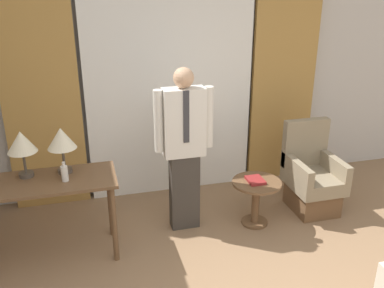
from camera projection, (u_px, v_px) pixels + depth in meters
wall_back at (168, 80)px, 4.98m from camera, size 10.00×0.06×2.70m
curtain_sheer_center at (171, 87)px, 4.88m from camera, size 1.93×0.06×2.58m
curtain_drape_left at (41, 96)px, 4.55m from camera, size 0.81×0.06×2.58m
curtain_drape_right at (283, 80)px, 5.22m from camera, size 0.81×0.06×2.58m
desk at (47, 193)px, 3.84m from camera, size 1.23×0.55×0.80m
table_lamp_left at (21, 144)px, 3.75m from camera, size 0.26×0.26×0.43m
table_lamp_right at (61, 140)px, 3.83m from camera, size 0.26×0.26×0.43m
bottle_near_edge at (65, 173)px, 3.76m from camera, size 0.06×0.06×0.18m
person at (184, 144)px, 4.22m from camera, size 0.59×0.20×1.70m
armchair at (312, 179)px, 4.79m from camera, size 0.53×0.62×0.99m
side_table at (256, 195)px, 4.49m from camera, size 0.51×0.51×0.50m
book at (255, 180)px, 4.43m from camera, size 0.17×0.21×0.03m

